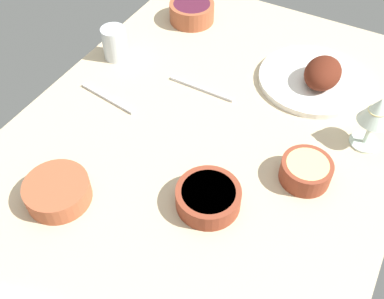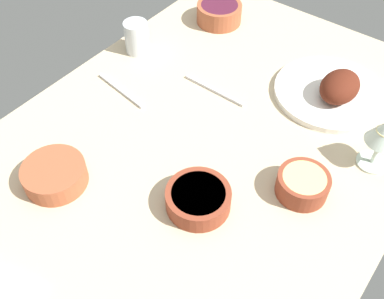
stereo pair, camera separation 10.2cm
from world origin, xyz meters
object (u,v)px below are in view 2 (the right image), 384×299
Objects in this scene: plate_center_main at (333,90)px; bowl_onions at (219,12)px; bowl_soup at (55,174)px; spoon_loose at (214,90)px; fork_loose at (121,90)px; bowl_pasta at (198,198)px; bowl_potatoes at (303,184)px; water_tumbler at (136,37)px.

plate_center_main reaches higher than bowl_onions.
bowl_soup is 46.57cm from spoon_loose.
bowl_onions reaches higher than spoon_loose.
bowl_soup is at bearing -64.09° from fork_loose.
fork_loose is at bearing -113.29° from bowl_pasta.
bowl_onions reaches higher than bowl_potatoes.
bowl_potatoes reaches higher than spoon_loose.
bowl_onions is (-10.84, -43.75, 0.88)cm from plate_center_main.
plate_center_main is at bearing 150.21° from bowl_soup.
bowl_soup is at bearing 6.32° from bowl_onions.
plate_center_main is at bearing 106.48° from water_tumbler.
water_tumbler reaches higher than bowl_potatoes.
bowl_potatoes is 67.38cm from bowl_onions.
plate_center_main is 55.43cm from fork_loose.
plate_center_main is 3.14× the size of water_tumbler.
fork_loose is (42.82, -1.48, -2.78)cm from bowl_onions.
plate_center_main is at bearing -165.63° from bowl_potatoes.
water_tumbler is at bearing 126.05° from fork_loose.
bowl_potatoes is at bearing 50.46° from bowl_onions.
water_tumbler is (15.87, -53.67, 2.31)cm from plate_center_main.
spoon_loose is (27.71, 18.16, -2.78)cm from bowl_onions.
bowl_pasta is 69.52cm from bowl_onions.
bowl_onions is at bearing 96.41° from fork_loose.
bowl_pasta is at bearing 31.67° from bowl_onions.
water_tumbler is at bearing 178.83° from spoon_loose.
bowl_pasta is at bearing -58.89° from spoon_loose.
plate_center_main is 2.58× the size of bowl_potatoes.
spoon_loose is (16.87, -25.60, -1.90)cm from plate_center_main.
bowl_potatoes reaches higher than bowl_soup.
plate_center_main is 2.09× the size of bowl_onions.
bowl_pasta reaches higher than fork_loose.
fork_loose is at bearing -54.74° from plate_center_main.
bowl_soup reaches higher than fork_loose.
bowl_potatoes is (-16.27, 15.46, 0.29)cm from bowl_pasta.
water_tumbler is at bearing -73.52° from plate_center_main.
bowl_soup is 1.50× the size of water_tumbler.
plate_center_main is at bearing 171.47° from bowl_pasta.
water_tumbler reaches higher than plate_center_main.
bowl_potatoes reaches higher than bowl_pasta.
bowl_pasta is 22.45cm from bowl_potatoes.
bowl_onions is at bearing 124.10° from spoon_loose.
plate_center_main is at bearing 76.09° from bowl_onions.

